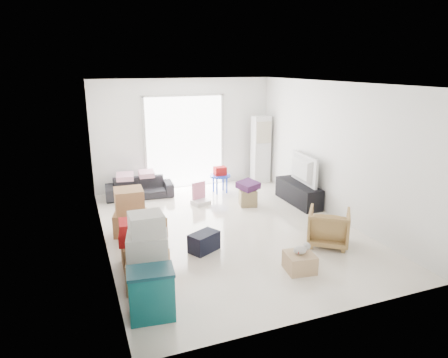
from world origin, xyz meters
name	(u,v)px	position (x,y,z in m)	size (l,w,h in m)	color
room_shell	(229,159)	(0.00, 0.00, 1.35)	(4.98, 6.48, 3.18)	white
sliding_door	(185,138)	(0.00, 2.98, 1.24)	(2.10, 0.04, 2.33)	white
ac_tower	(261,150)	(1.95, 2.65, 0.88)	(0.45, 0.30, 1.75)	silver
tv_console	(298,193)	(2.00, 0.80, 0.23)	(0.42, 1.39, 0.46)	black
television	(299,180)	(2.00, 0.80, 0.54)	(1.12, 0.65, 0.15)	black
sofa	(139,185)	(-1.26, 2.50, 0.30)	(1.55, 0.45, 0.60)	#27272C
pillow_left	(125,171)	(-1.58, 2.47, 0.67)	(0.42, 0.33, 0.13)	#F8B4CC
pillow_right	(146,168)	(-1.07, 2.55, 0.67)	(0.36, 0.29, 0.12)	#F8B4CC
armchair	(329,225)	(1.35, -1.26, 0.35)	(0.67, 0.63, 0.69)	#A8854A
storage_bins	(151,294)	(-1.90, -2.24, 0.32)	(0.60, 0.45, 0.64)	#0E5556
box_stack_a	(148,255)	(-1.80, -1.54, 0.49)	(0.69, 0.62, 1.09)	tan
box_stack_b	(141,245)	(-1.80, -0.89, 0.35)	(0.68, 0.58, 0.76)	tan
box_stack_c	(130,212)	(-1.77, 0.41, 0.42)	(0.68, 0.61, 0.86)	tan
loose_box	(150,229)	(-1.48, 0.08, 0.19)	(0.45, 0.45, 0.37)	tan
duffel_bag	(204,242)	(-0.73, -0.74, 0.16)	(0.50, 0.30, 0.32)	black
ottoman	(248,198)	(0.88, 1.06, 0.18)	(0.36, 0.36, 0.36)	#9F8B5C
blanket	(248,187)	(0.88, 1.06, 0.43)	(0.40, 0.40, 0.14)	#4A1F4D
kids_table	(220,174)	(0.63, 2.16, 0.46)	(0.51, 0.51, 0.64)	blue
toy_walker	(200,198)	(-0.08, 1.55, 0.13)	(0.43, 0.40, 0.48)	silver
wood_crate	(300,262)	(0.40, -1.89, 0.14)	(0.42, 0.42, 0.28)	tan
plush_bunny	(302,249)	(0.44, -1.88, 0.35)	(0.30, 0.17, 0.15)	#B2ADA8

